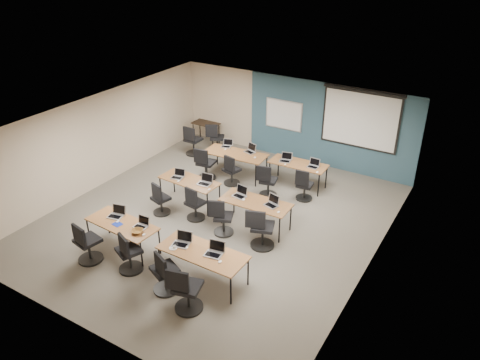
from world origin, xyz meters
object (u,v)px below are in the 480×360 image
Objects in this scene: laptop_3 at (215,251)px; laptop_9 at (250,150)px; training_table_front_right at (203,253)px; training_table_mid_left at (189,182)px; laptop_1 at (142,224)px; task_chair_7 at (261,231)px; task_chair_1 at (129,255)px; laptop_8 at (227,145)px; training_table_back_left at (236,155)px; task_chair_0 at (87,246)px; training_table_front_left at (122,225)px; task_chair_5 at (194,206)px; task_chair_9 at (231,172)px; laptop_11 at (313,165)px; task_chair_3 at (186,293)px; laptop_10 at (286,159)px; whiteboard at (284,115)px; projector_screen at (361,116)px; training_table_mid_right at (256,203)px; task_chair_2 at (164,275)px; task_chair_8 at (205,166)px; laptop_0 at (117,214)px; laptop_5 at (205,181)px; task_chair_10 at (267,183)px; training_table_back_right at (298,165)px; task_chair_4 at (160,201)px; task_chair_11 at (304,187)px; laptop_2 at (182,241)px; laptop_4 at (178,176)px; spare_chair_b at (193,143)px; laptop_6 at (240,194)px; task_chair_6 at (222,220)px; laptop_7 at (272,203)px.

laptop_3 is 5.22m from laptop_9.
training_table_mid_left is (-2.17, 2.47, -0.01)m from training_table_front_right.
laptop_1 is 0.29× the size of task_chair_7.
task_chair_1 is 5.59m from laptop_8.
task_chair_0 is (-0.59, -5.42, -0.26)m from training_table_back_left.
task_chair_5 reaches higher than training_table_front_left.
task_chair_9 reaches higher than laptop_11.
laptop_10 is at bearing 82.18° from task_chair_3.
training_table_mid_left is 2.51m from laptop_9.
whiteboard reaches higher than task_chair_0.
projector_screen reaches higher than training_table_back_left.
training_table_mid_right is at bearing 62.35° from task_chair_0.
laptop_10 is (-0.01, 5.62, 0.36)m from task_chair_2.
task_chair_1 reaches higher than laptop_11.
task_chair_9 is at bearing -1.68° from task_chair_8.
laptop_5 reaches higher than laptop_0.
training_table_mid_left is at bearing 142.51° from task_chair_2.
laptop_8 reaches higher than training_table_mid_right.
laptop_8 is (-0.77, 4.81, -0.00)m from laptop_1.
task_chair_7 is (2.69, 1.74, -0.25)m from training_table_front_left.
laptop_5 reaches higher than task_chair_10.
task_chair_5 is (0.43, -2.73, -0.29)m from training_table_back_left.
laptop_1 is at bearing -110.40° from training_table_back_right.
task_chair_3 reaches higher than laptop_5.
task_chair_2 is 2.58m from task_chair_7.
task_chair_3 is at bearing -98.29° from laptop_10.
task_chair_4 is 1.29m from laptop_5.
task_chair_1 is at bearing -117.84° from task_chair_11.
whiteboard reaches higher than laptop_2.
task_chair_1 is 3.25× the size of laptop_4.
laptop_4 is (-0.78, 2.34, 0.00)m from laptop_1.
task_chair_3 is at bearing -54.49° from spare_chair_b.
spare_chair_b is at bearing 107.33° from laptop_4.
task_chair_3 reaches higher than task_chair_10.
task_chair_8 is (-0.14, -1.01, -0.36)m from laptop_8.
task_chair_10 is (-0.47, -1.02, -0.27)m from training_table_back_right.
task_chair_2 is (0.95, -7.33, -1.02)m from whiteboard.
laptop_6 is (1.99, 2.32, -0.00)m from laptop_0.
whiteboard is 6.79m from training_table_front_right.
task_chair_8 is at bearing 127.12° from task_chair_1.
task_chair_4 is (-2.45, -0.76, -0.29)m from training_table_mid_right.
training_table_front_left is 5.12× the size of laptop_0.
training_table_mid_left is at bearing -179.38° from laptop_5.
laptop_0 is at bearing -172.53° from task_chair_7.
training_table_mid_left is (-0.77, -4.13, -0.77)m from whiteboard.
task_chair_6 is at bearing 160.45° from task_chair_7.
laptop_8 reaches higher than training_table_front_right.
laptop_4 reaches higher than task_chair_4.
laptop_0 is 2.27m from task_chair_2.
task_chair_1 is at bearing -106.95° from laptop_7.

